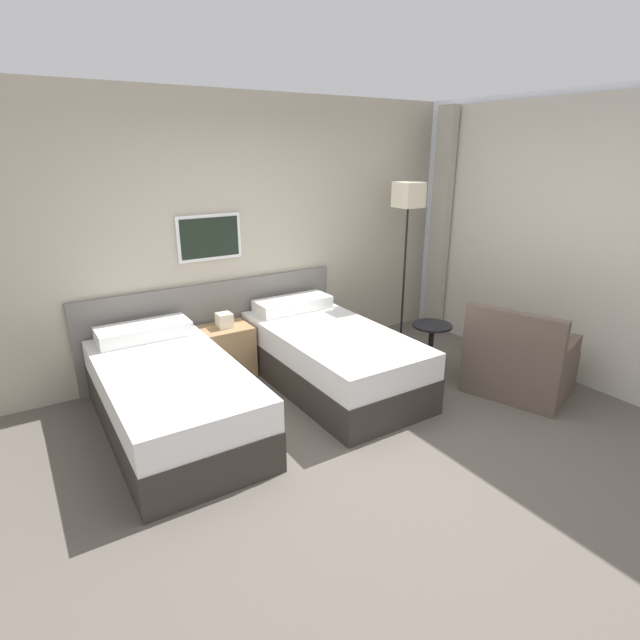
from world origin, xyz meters
TOP-DOWN VIEW (x-y plane):
  - ground_plane at (0.00, 0.00)m, footprint 16.00×16.00m
  - wall_headboard at (-0.03, 2.20)m, footprint 10.00×0.10m
  - wall_window at (2.40, -0.06)m, footprint 0.21×4.67m
  - bed_near_door at (-1.25, 1.17)m, footprint 1.00×1.95m
  - bed_near_window at (0.29, 1.17)m, footprint 1.00×1.95m
  - nightstand at (-0.48, 1.90)m, footprint 0.49×0.39m
  - floor_lamp at (1.61, 1.66)m, footprint 0.26×0.26m
  - side_table at (1.18, 0.75)m, footprint 0.38×0.38m
  - armchair at (1.68, 0.11)m, footprint 0.98×1.05m

SIDE VIEW (x-z plane):
  - ground_plane at x=0.00m, z-range 0.00..0.00m
  - armchair at x=1.68m, z-range -0.16..0.70m
  - nightstand at x=-0.48m, z-range -0.06..0.60m
  - bed_near_door at x=-1.25m, z-range -0.06..0.64m
  - bed_near_window at x=0.29m, z-range -0.06..0.64m
  - side_table at x=1.18m, z-range 0.11..0.68m
  - wall_headboard at x=-0.03m, z-range -0.05..2.65m
  - wall_window at x=2.40m, z-range -0.01..2.69m
  - floor_lamp at x=1.61m, z-range 0.66..2.50m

